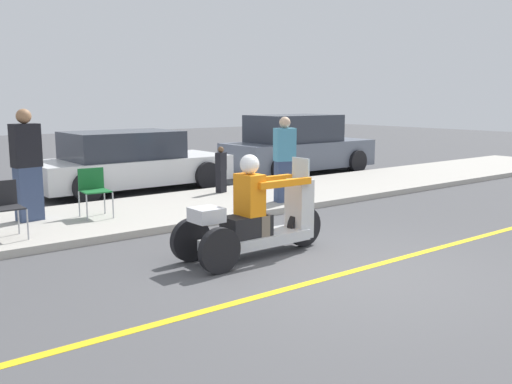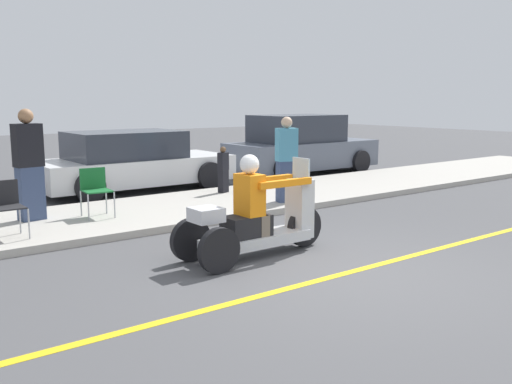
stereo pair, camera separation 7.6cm
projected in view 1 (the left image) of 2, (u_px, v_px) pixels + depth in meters
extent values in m
plane|color=#4C4C4F|center=(346.00, 273.00, 6.98)|extent=(60.00, 60.00, 0.00)
cube|color=gold|center=(323.00, 279.00, 6.74)|extent=(24.00, 0.12, 0.01)
cube|color=#B2ADA3|center=(163.00, 211.00, 10.55)|extent=(28.00, 2.80, 0.12)
cylinder|color=black|center=(304.00, 227.00, 8.22)|extent=(0.57, 0.10, 0.57)
cylinder|color=black|center=(220.00, 251.00, 6.93)|extent=(0.57, 0.10, 0.57)
cylinder|color=black|center=(191.00, 240.00, 7.45)|extent=(0.57, 0.10, 0.57)
cube|color=silver|center=(256.00, 240.00, 7.70)|extent=(1.58, 0.47, 0.14)
cube|color=black|center=(247.00, 226.00, 7.57)|extent=(0.63, 0.37, 0.28)
cube|color=silver|center=(299.00, 208.00, 8.11)|extent=(0.24, 0.37, 0.83)
cube|color=silver|center=(301.00, 168.00, 8.03)|extent=(0.03, 0.33, 0.30)
cube|color=silver|center=(206.00, 215.00, 7.14)|extent=(0.36, 0.37, 0.18)
cube|color=orange|center=(250.00, 195.00, 7.53)|extent=(0.26, 0.38, 0.55)
sphere|color=white|center=(250.00, 164.00, 7.46)|extent=(0.26, 0.26, 0.26)
cube|color=#726656|center=(263.00, 226.00, 7.58)|extent=(0.14, 0.14, 0.28)
cube|color=#726656|center=(252.00, 223.00, 7.77)|extent=(0.14, 0.14, 0.28)
cube|color=orange|center=(285.00, 183.00, 7.62)|extent=(0.89, 0.09, 0.09)
cube|color=orange|center=(266.00, 180.00, 7.93)|extent=(0.89, 0.09, 0.09)
cube|color=#38476B|center=(284.00, 181.00, 11.06)|extent=(0.41, 0.33, 0.80)
cube|color=#4C99B7|center=(285.00, 145.00, 10.95)|extent=(0.45, 0.35, 0.63)
sphere|color=beige|center=(285.00, 122.00, 10.88)|extent=(0.22, 0.22, 0.22)
cube|color=black|center=(221.00, 181.00, 12.17)|extent=(0.25, 0.20, 0.48)
cube|color=black|center=(221.00, 161.00, 12.10)|extent=(0.27, 0.21, 0.38)
sphere|color=brown|center=(221.00, 150.00, 12.06)|extent=(0.13, 0.13, 0.13)
cube|color=#38476B|center=(29.00, 194.00, 9.36)|extent=(0.42, 0.31, 0.89)
cube|color=black|center=(26.00, 145.00, 9.23)|extent=(0.47, 0.32, 0.70)
sphere|color=#9E704C|center=(24.00, 116.00, 9.16)|extent=(0.24, 0.24, 0.24)
cylinder|color=#A5A8AD|center=(87.00, 208.00, 9.33)|extent=(0.02, 0.02, 0.44)
cylinder|color=#A5A8AD|center=(113.00, 205.00, 9.57)|extent=(0.02, 0.02, 0.44)
cylinder|color=#A5A8AD|center=(79.00, 204.00, 9.69)|extent=(0.02, 0.02, 0.44)
cylinder|color=#A5A8AD|center=(105.00, 201.00, 9.93)|extent=(0.02, 0.02, 0.44)
cube|color=#19662D|center=(95.00, 191.00, 9.59)|extent=(0.48, 0.48, 0.02)
cube|color=#19662D|center=(91.00, 179.00, 9.74)|extent=(0.44, 0.06, 0.38)
cylinder|color=#A5A8AD|center=(28.00, 224.00, 8.11)|extent=(0.02, 0.02, 0.44)
cylinder|color=#A5A8AD|center=(18.00, 219.00, 8.45)|extent=(0.02, 0.02, 0.44)
cube|color=#232326|center=(6.00, 208.00, 8.11)|extent=(0.44, 0.44, 0.02)
cube|color=#232326|center=(1.00, 194.00, 8.25)|extent=(0.44, 0.03, 0.38)
cube|color=slate|center=(299.00, 154.00, 16.14)|extent=(4.44, 1.73, 0.73)
cube|color=#2D333D|center=(294.00, 128.00, 15.88)|extent=(2.44, 1.55, 0.74)
cylinder|color=black|center=(357.00, 161.00, 16.38)|extent=(0.64, 0.22, 0.64)
cylinder|color=black|center=(315.00, 157.00, 17.72)|extent=(0.64, 0.22, 0.64)
cylinder|color=black|center=(280.00, 169.00, 14.63)|extent=(0.64, 0.22, 0.64)
cylinder|color=black|center=(240.00, 163.00, 15.97)|extent=(0.64, 0.22, 0.64)
cube|color=silver|center=(132.00, 170.00, 13.21)|extent=(4.47, 1.85, 0.58)
cube|color=#2D333D|center=(122.00, 145.00, 12.98)|extent=(2.46, 1.67, 0.62)
cylinder|color=black|center=(207.00, 175.00, 13.40)|extent=(0.64, 0.22, 0.64)
cylinder|color=black|center=(168.00, 168.00, 14.84)|extent=(0.64, 0.22, 0.64)
cylinder|color=black|center=(87.00, 187.00, 11.63)|extent=(0.64, 0.22, 0.64)
cylinder|color=black|center=(56.00, 177.00, 13.08)|extent=(0.64, 0.22, 0.64)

